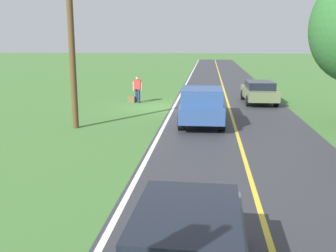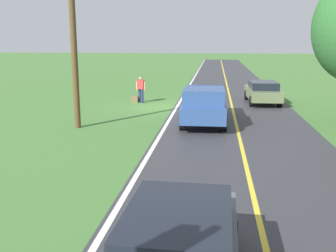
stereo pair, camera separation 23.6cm
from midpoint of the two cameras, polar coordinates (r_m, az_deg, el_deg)
The scene contains 9 objects.
ground_plane at distance 23.61m, azimuth -0.44°, elevation 2.78°, with size 200.00×200.00×0.00m, color #427033.
road_surface at distance 23.45m, azimuth 9.70°, elevation 2.54°, with size 7.02×120.00×0.00m, color #333338.
lane_edge_line at distance 23.52m, azimuth 1.56°, elevation 2.75°, with size 0.16×117.60×0.00m, color silver.
lane_centre_line at distance 23.45m, azimuth 9.70°, elevation 2.55°, with size 0.14×117.60×0.00m, color gold.
hitchhiker_walking at distance 25.32m, azimuth -3.71°, elevation 5.65°, with size 0.62×0.53×1.75m.
suitcase_carried at distance 25.46m, azimuth -4.64°, elevation 3.92°, with size 0.20×0.46×0.41m, color brown.
pickup_truck_passing at distance 18.77m, azimuth 5.61°, elevation 3.20°, with size 2.17×5.43×1.82m.
sedan_near_oncoming at distance 25.74m, azimuth 13.94°, elevation 4.92°, with size 2.05×4.46×1.41m.
utility_pole_roadside at distance 18.10m, azimuth -13.28°, elevation 12.18°, with size 0.28×0.28×7.96m, color brown.
Camera 2 is at (-3.09, 23.07, 3.96)m, focal length 41.66 mm.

